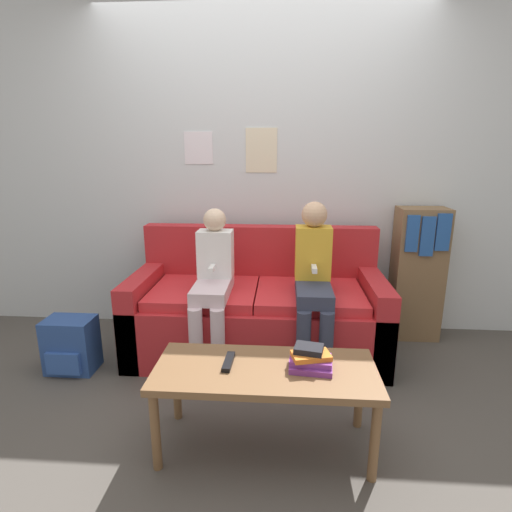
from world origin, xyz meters
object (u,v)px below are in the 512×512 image
Objects in this scene: person_left at (213,281)px; backpack at (71,345)px; couch at (257,312)px; tv_remote at (229,362)px; person_right at (313,278)px; coffee_table at (265,377)px; bookshelf at (417,273)px.

backpack is (-0.95, -0.18, -0.42)m from person_left.
tv_remote is (-0.08, -0.99, 0.15)m from couch.
person_right reaches higher than backpack.
couch is 1.67× the size of coffee_table.
couch is 1.29m from bookshelf.
tv_remote is 0.46× the size of backpack.
tv_remote is (-0.18, 0.03, 0.06)m from coffee_table.
tv_remote reaches higher than backpack.
person_left is 6.26× the size of tv_remote.
person_right is at bearing 61.93° from tv_remote.
coffee_table is 0.93m from person_left.
bookshelf is at bearing 15.89° from backpack.
person_right is at bearing 6.60° from backpack.
person_left is at bearing -179.16° from person_right.
bookshelf reaches higher than backpack.
coffee_table is 1.50m from backpack.
coffee_table is at bearing -25.33° from backpack.
backpack is at bearing 154.67° from coffee_table.
coffee_table is at bearing -64.12° from person_left.
person_right is 3.04× the size of backpack.
person_left is 1.05m from backpack.
coffee_table is 0.90m from person_right.
couch is at bearing 35.27° from person_left.
person_right is at bearing 71.15° from coffee_table.
person_left is at bearing -144.73° from couch.
couch is 1.67× the size of person_left.
person_left reaches higher than bookshelf.
bookshelf is (0.84, 0.51, -0.11)m from person_right.
couch is 0.55m from person_right.
tv_remote is (0.21, -0.79, -0.15)m from person_left.
couch is 1.30m from backpack.
person_left is (-0.39, 0.81, 0.22)m from coffee_table.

